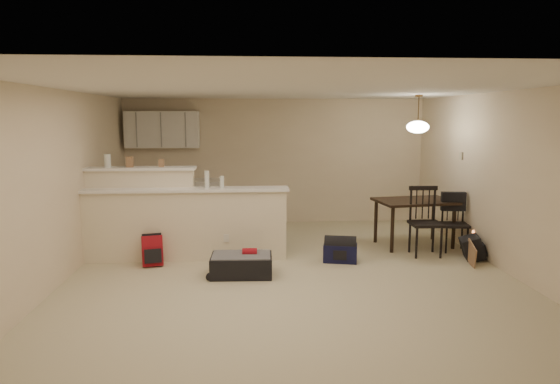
{
  "coord_description": "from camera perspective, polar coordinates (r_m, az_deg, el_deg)",
  "views": [
    {
      "loc": [
        -0.6,
        -6.53,
        2.15
      ],
      "look_at": [
        -0.1,
        0.7,
        1.05
      ],
      "focal_mm": 32.0,
      "sensor_mm": 36.0,
      "label": 1
    }
  ],
  "objects": [
    {
      "name": "pendant_lamp",
      "position": [
        8.47,
        15.47,
        7.24
      ],
      "size": [
        0.36,
        0.36,
        0.62
      ],
      "color": "brown",
      "rests_on": "room"
    },
    {
      "name": "suitcase",
      "position": [
        6.89,
        -4.42,
        -8.36
      ],
      "size": [
        0.84,
        0.56,
        0.28
      ],
      "primitive_type": "cube",
      "rotation": [
        0.0,
        0.0,
        -0.03
      ],
      "color": "black",
      "rests_on": "ground"
    },
    {
      "name": "cereal_box",
      "position": [
        7.88,
        -16.8,
        3.31
      ],
      "size": [
        0.1,
        0.07,
        0.16
      ],
      "primitive_type": "cube",
      "color": "#8E6A49",
      "rests_on": "breakfast_bar"
    },
    {
      "name": "dining_table",
      "position": [
        8.59,
        15.12,
        -1.5
      ],
      "size": [
        1.35,
        1.0,
        0.78
      ],
      "rotation": [
        0.0,
        0.0,
        0.14
      ],
      "color": "black",
      "rests_on": "ground"
    },
    {
      "name": "small_box",
      "position": [
        7.79,
        -13.41,
        3.24
      ],
      "size": [
        0.08,
        0.06,
        0.12
      ],
      "primitive_type": "cube",
      "color": "#8E6A49",
      "rests_on": "breakfast_bar"
    },
    {
      "name": "black_daypack",
      "position": [
        8.16,
        21.1,
        -6.0
      ],
      "size": [
        0.36,
        0.44,
        0.34
      ],
      "primitive_type": "cube",
      "rotation": [
        0.0,
        0.0,
        1.32
      ],
      "color": "black",
      "rests_on": "ground"
    },
    {
      "name": "dining_chair_far",
      "position": [
        8.47,
        19.37,
        -3.37
      ],
      "size": [
        0.45,
        0.44,
        0.92
      ],
      "primitive_type": null,
      "rotation": [
        0.0,
        0.0,
        -0.14
      ],
      "color": "black",
      "rests_on": "ground"
    },
    {
      "name": "dining_chair_near",
      "position": [
        8.06,
        16.33,
        -3.28
      ],
      "size": [
        0.48,
        0.46,
        1.07
      ],
      "primitive_type": null,
      "rotation": [
        0.0,
        0.0,
        -0.03
      ],
      "color": "black",
      "rests_on": "ground"
    },
    {
      "name": "kitchen_counter",
      "position": [
        9.96,
        -11.98,
        -1.38
      ],
      "size": [
        1.8,
        0.6,
        0.9
      ],
      "primitive_type": "cube",
      "color": "white",
      "rests_on": "ground"
    },
    {
      "name": "red_backpack",
      "position": [
        7.52,
        -14.39,
        -6.52
      ],
      "size": [
        0.33,
        0.25,
        0.44
      ],
      "primitive_type": "cube",
      "rotation": [
        0.0,
        0.0,
        0.23
      ],
      "color": "maroon",
      "rests_on": "ground"
    },
    {
      "name": "upper_cabinets",
      "position": [
        9.98,
        -13.28,
        6.97
      ],
      "size": [
        1.4,
        0.34,
        0.7
      ],
      "primitive_type": "cube",
      "color": "white",
      "rests_on": "room"
    },
    {
      "name": "bottle_b",
      "position": [
        7.5,
        -6.66,
        1.14
      ],
      "size": [
        0.06,
        0.06,
        0.18
      ],
      "primitive_type": "cylinder",
      "color": "silver",
      "rests_on": "breakfast_bar"
    },
    {
      "name": "navy_duffel",
      "position": [
        7.55,
        6.9,
        -6.92
      ],
      "size": [
        0.54,
        0.37,
        0.27
      ],
      "primitive_type": "cube",
      "rotation": [
        0.0,
        0.0,
        -0.23
      ],
      "color": "#101235",
      "rests_on": "ground"
    },
    {
      "name": "jar",
      "position": [
        7.95,
        -19.12,
        3.4
      ],
      "size": [
        0.1,
        0.1,
        0.2
      ],
      "primitive_type": "cylinder",
      "color": "silver",
      "rests_on": "breakfast_bar"
    },
    {
      "name": "bottle_a",
      "position": [
        7.51,
        -8.36,
        1.43
      ],
      "size": [
        0.07,
        0.07,
        0.26
      ],
      "primitive_type": "cylinder",
      "color": "silver",
      "rests_on": "breakfast_bar"
    },
    {
      "name": "breakfast_bar",
      "position": [
        7.75,
        -12.48,
        -3.04
      ],
      "size": [
        3.08,
        0.58,
        1.39
      ],
      "color": "beige",
      "rests_on": "ground"
    },
    {
      "name": "thermostat",
      "position": [
        8.86,
        19.96,
        3.91
      ],
      "size": [
        0.02,
        0.12,
        0.12
      ],
      "primitive_type": "cube",
      "color": "beige",
      "rests_on": "room"
    },
    {
      "name": "cardboard_sheet",
      "position": [
        7.83,
        21.04,
        -6.66
      ],
      "size": [
        0.09,
        0.42,
        0.32
      ],
      "primitive_type": "cube",
      "rotation": [
        0.0,
        0.0,
        1.41
      ],
      "color": "#8E6A49",
      "rests_on": "ground"
    },
    {
      "name": "room",
      "position": [
        6.62,
        1.28,
        0.81
      ],
      "size": [
        7.0,
        7.02,
        2.5
      ],
      "color": "beige",
      "rests_on": "ground"
    }
  ]
}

